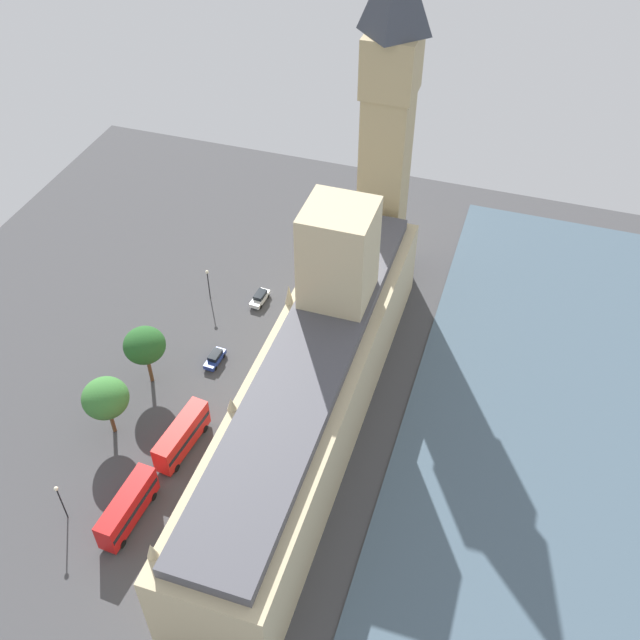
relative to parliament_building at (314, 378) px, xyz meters
The scene contains 13 objects.
ground_plane 8.74m from the parliament_building, 43.88° to the left, with size 139.03×139.03×0.00m, color #424244.
river_thames 32.35m from the parliament_building, behind, with size 38.04×125.13×0.25m, color #475B6B.
parliament_building is the anchor object (origin of this frame).
clock_tower 42.50m from the parliament_building, 89.48° to the right, with size 8.14×8.14×55.81m.
car_white_under_trees 27.85m from the parliament_building, 51.65° to the right, with size 2.12×4.73×1.74m.
car_blue_far_end 20.32m from the parliament_building, 17.49° to the right, with size 2.00×4.59×1.74m.
double_decker_bus_kerbside 19.67m from the parliament_building, 34.90° to the left, with size 3.67×10.71×4.75m.
double_decker_bus_midblock 29.23m from the parliament_building, 53.83° to the left, with size 3.15×10.63×4.75m.
pedestrian_near_tower 25.54m from the parliament_building, 66.92° to the right, with size 0.59×0.67×1.66m.
plane_tree_trailing 25.60m from the parliament_building, ahead, with size 6.13×6.13×10.04m.
plane_tree_leading 28.38m from the parliament_building, 23.04° to the left, with size 6.39×6.39×9.65m.
street_lamp_by_river_gate 31.84m from the parliament_building, 37.60° to the right, with size 0.56×0.56×6.01m.
street_lamp_opposite_hall 35.68m from the parliament_building, 45.72° to the left, with size 0.56×0.56×6.52m.
Camera 1 is at (-24.12, 63.39, 82.84)m, focal length 41.71 mm.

